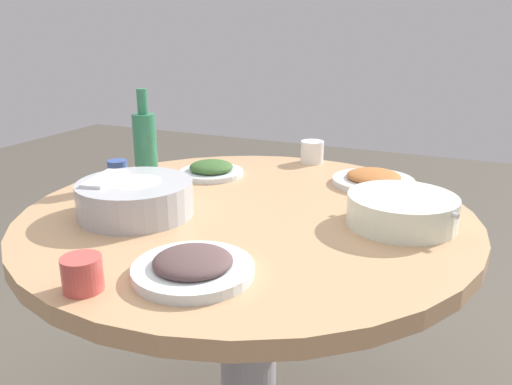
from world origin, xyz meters
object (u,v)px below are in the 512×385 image
(dish_eggplant, at_px, (193,266))
(tea_cup_near, at_px, (82,274))
(tea_cup_far, at_px, (118,169))
(round_dining_table, at_px, (248,262))
(tea_cup_side, at_px, (312,152))
(soup_bowl, at_px, (402,211))
(dish_tofu_braise, at_px, (373,179))
(rice_bowl, at_px, (135,197))
(dish_greens, at_px, (211,170))
(green_bottle, at_px, (145,146))

(dish_eggplant, distance_m, tea_cup_near, 0.20)
(dish_eggplant, height_order, tea_cup_far, tea_cup_far)
(round_dining_table, height_order, tea_cup_far, tea_cup_far)
(tea_cup_side, bearing_deg, dish_eggplant, 3.77)
(soup_bowl, distance_m, dish_tofu_braise, 0.33)
(dish_eggplant, xyz_separation_m, dish_tofu_braise, (-0.73, 0.19, -0.00))
(rice_bowl, bearing_deg, dish_greens, 179.77)
(round_dining_table, distance_m, tea_cup_far, 0.54)
(rice_bowl, relative_size, dish_greens, 1.42)
(dish_eggplant, bearing_deg, round_dining_table, -170.95)
(tea_cup_near, xyz_separation_m, tea_cup_side, (-1.03, 0.09, 0.01))
(dish_eggplant, relative_size, dish_tofu_braise, 0.97)
(dish_eggplant, distance_m, green_bottle, 0.65)
(rice_bowl, height_order, soup_bowl, rice_bowl)
(green_bottle, bearing_deg, round_dining_table, 75.50)
(dish_tofu_braise, height_order, green_bottle, green_bottle)
(soup_bowl, relative_size, tea_cup_side, 3.31)
(dish_eggplant, relative_size, dish_greens, 1.16)
(dish_greens, xyz_separation_m, green_bottle, (0.15, -0.14, 0.10))
(round_dining_table, bearing_deg, soup_bowl, 98.81)
(dish_tofu_braise, height_order, tea_cup_far, tea_cup_far)
(dish_eggplant, height_order, dish_tofu_braise, dish_eggplant)
(dish_greens, bearing_deg, dish_tofu_braise, 102.87)
(dish_greens, height_order, tea_cup_far, tea_cup_far)
(round_dining_table, bearing_deg, dish_tofu_braise, 145.12)
(tea_cup_far, bearing_deg, dish_greens, 117.53)
(green_bottle, bearing_deg, dish_greens, 136.59)
(rice_bowl, distance_m, tea_cup_side, 0.71)
(dish_tofu_braise, bearing_deg, dish_eggplant, -14.64)
(soup_bowl, height_order, dish_eggplant, soup_bowl)
(dish_tofu_braise, bearing_deg, green_bottle, -67.62)
(tea_cup_far, xyz_separation_m, tea_cup_side, (-0.42, 0.50, 0.01))
(soup_bowl, relative_size, dish_greens, 1.29)
(tea_cup_side, bearing_deg, green_bottle, -41.31)
(dish_eggplant, bearing_deg, tea_cup_near, -49.31)
(dish_tofu_braise, xyz_separation_m, tea_cup_side, (-0.17, -0.25, 0.02))
(rice_bowl, xyz_separation_m, soup_bowl, (-0.20, 0.62, -0.01))
(soup_bowl, relative_size, dish_eggplant, 1.11)
(rice_bowl, bearing_deg, tea_cup_side, 160.24)
(dish_eggplant, xyz_separation_m, tea_cup_side, (-0.90, -0.06, 0.02))
(soup_bowl, relative_size, tea_cup_far, 4.27)
(soup_bowl, xyz_separation_m, green_bottle, (-0.04, -0.76, 0.08))
(soup_bowl, height_order, dish_greens, soup_bowl)
(tea_cup_far, bearing_deg, dish_tofu_braise, 108.26)
(tea_cup_near, relative_size, tea_cup_far, 1.20)
(dish_eggplant, distance_m, dish_tofu_braise, 0.75)
(round_dining_table, distance_m, tea_cup_near, 0.54)
(tea_cup_near, bearing_deg, rice_bowl, -157.25)
(dish_greens, bearing_deg, round_dining_table, 44.44)
(dish_eggplant, bearing_deg, tea_cup_far, -130.66)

